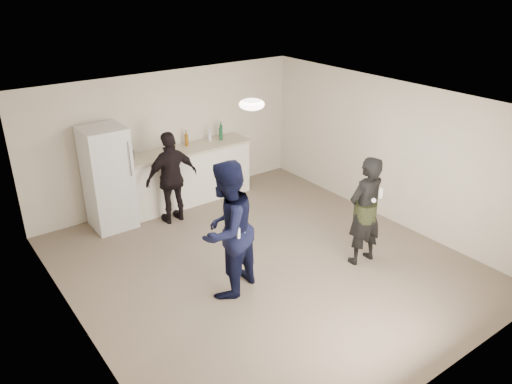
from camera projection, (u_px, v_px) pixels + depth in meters
floor at (264, 264)px, 7.71m from camera, size 6.00×6.00×0.00m
ceiling at (265, 105)px, 6.68m from camera, size 6.00×6.00×0.00m
wall_back at (168, 138)px, 9.39m from camera, size 6.00×0.00×6.00m
wall_front at (445, 289)px, 4.99m from camera, size 6.00×0.00×6.00m
wall_left at (73, 248)px, 5.71m from camera, size 0.00×6.00×6.00m
wall_right at (390, 152)px, 8.68m from camera, size 0.00×6.00×6.00m
counter at (186, 177)px, 9.53m from camera, size 2.60×0.56×1.05m
counter_top at (184, 150)px, 9.30m from camera, size 2.68×0.64×0.04m
fridge at (108, 178)px, 8.50m from camera, size 0.70×0.70×1.80m
fridge_handle at (130, 159)px, 8.22m from camera, size 0.02×0.02×0.60m
ceiling_dome at (252, 104)px, 6.92m from camera, size 0.36×0.36×0.16m
shaker at (132, 154)px, 8.78m from camera, size 0.08×0.08×0.17m
man at (227, 230)px, 6.68m from camera, size 1.16×1.05×1.95m
woman at (365, 211)px, 7.45m from camera, size 0.65×0.44×1.72m
camo_shorts at (365, 212)px, 7.45m from camera, size 0.34×0.34×0.28m
spectator at (172, 178)px, 8.70m from camera, size 0.98×0.41×1.67m
remote_man at (238, 233)px, 6.45m from camera, size 0.04×0.04×0.15m
nunchuk_man at (245, 234)px, 6.56m from camera, size 0.07×0.07×0.07m
remote_woman at (381, 193)px, 7.10m from camera, size 0.04×0.04×0.15m
nunchuk_woman at (374, 200)px, 7.11m from camera, size 0.07×0.07×0.07m
bottle_cluster at (201, 138)px, 9.52m from camera, size 1.27×0.31×0.28m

